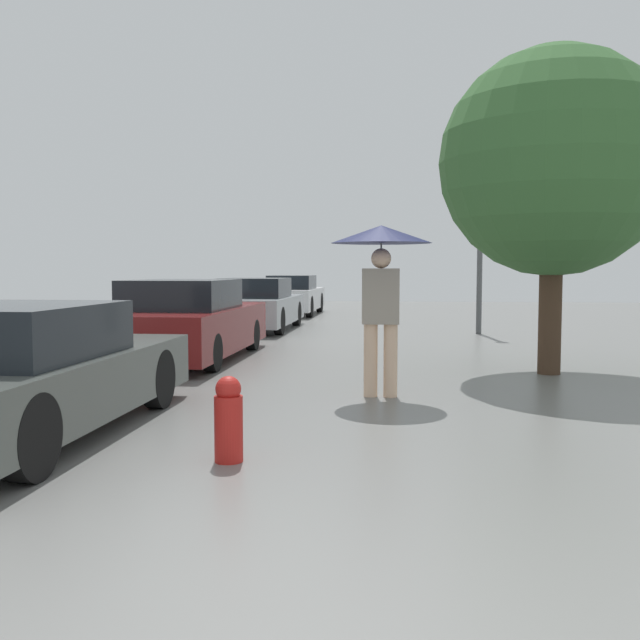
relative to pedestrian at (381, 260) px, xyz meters
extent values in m
plane|color=slate|center=(-0.01, -5.35, -1.61)|extent=(60.00, 60.00, 0.00)
cylinder|color=beige|center=(-0.12, 0.00, -1.18)|extent=(0.16, 0.16, 0.86)
cylinder|color=beige|center=(0.12, 0.00, -1.18)|extent=(0.16, 0.16, 0.86)
cube|color=gray|center=(0.00, 0.00, -0.43)|extent=(0.43, 0.25, 0.65)
sphere|color=beige|center=(0.00, 0.00, 0.01)|extent=(0.23, 0.23, 0.23)
cylinder|color=#515456|center=(0.00, 0.00, -0.15)|extent=(0.02, 0.02, 0.68)
cone|color=#191E4C|center=(0.00, 0.00, 0.29)|extent=(1.18, 1.18, 0.21)
cube|color=#4C514C|center=(-3.14, -2.30, -1.16)|extent=(1.71, 4.33, 0.55)
cube|color=black|center=(-3.14, -2.52, -0.65)|extent=(1.45, 1.95, 0.47)
cylinder|color=black|center=(-3.91, -0.96, -1.30)|extent=(0.18, 0.64, 0.64)
cylinder|color=black|center=(-2.37, -0.96, -1.30)|extent=(0.18, 0.64, 0.64)
cylinder|color=black|center=(-2.37, -3.65, -1.30)|extent=(0.18, 0.64, 0.64)
cube|color=maroon|center=(-3.31, 3.16, -1.11)|extent=(1.80, 4.57, 0.70)
cube|color=black|center=(-3.31, 2.93, -0.52)|extent=(1.53, 2.05, 0.47)
cylinder|color=black|center=(-4.12, 4.58, -1.33)|extent=(0.18, 0.57, 0.57)
cylinder|color=black|center=(-2.50, 4.58, -1.33)|extent=(0.18, 0.57, 0.57)
cylinder|color=black|center=(-4.12, 1.75, -1.33)|extent=(0.18, 0.57, 0.57)
cylinder|color=black|center=(-2.50, 1.75, -1.33)|extent=(0.18, 0.57, 0.57)
cube|color=#9EA3A8|center=(-3.30, 8.96, -1.12)|extent=(1.74, 4.34, 0.64)
cube|color=black|center=(-3.30, 8.74, -0.57)|extent=(1.48, 1.96, 0.47)
cylinder|color=black|center=(-4.08, 10.30, -1.29)|extent=(0.18, 0.64, 0.64)
cylinder|color=black|center=(-2.51, 10.30, -1.29)|extent=(0.18, 0.64, 0.64)
cylinder|color=black|center=(-4.08, 7.61, -1.29)|extent=(0.18, 0.64, 0.64)
cylinder|color=black|center=(-2.51, 7.61, -1.29)|extent=(0.18, 0.64, 0.64)
cube|color=silver|center=(-3.29, 14.86, -1.10)|extent=(1.60, 4.47, 0.67)
cube|color=black|center=(-3.29, 14.64, -0.54)|extent=(1.36, 2.01, 0.44)
cylinder|color=black|center=(-4.01, 16.24, -1.28)|extent=(0.18, 0.67, 0.67)
cylinder|color=black|center=(-2.57, 16.24, -1.28)|extent=(0.18, 0.67, 0.67)
cylinder|color=black|center=(-4.01, 13.48, -1.28)|extent=(0.18, 0.67, 0.67)
cylinder|color=black|center=(-2.57, 13.48, -1.28)|extent=(0.18, 0.67, 0.67)
cylinder|color=#473323|center=(2.35, 2.10, -0.56)|extent=(0.32, 0.32, 2.12)
sphere|color=#386633|center=(2.35, 2.10, 1.38)|extent=(3.20, 3.20, 3.20)
cylinder|color=#515456|center=(2.03, 8.39, 0.19)|extent=(0.13, 0.13, 3.60)
sphere|color=beige|center=(2.03, 8.39, 2.07)|extent=(0.28, 0.28, 0.28)
cylinder|color=#B21E19|center=(-1.10, -2.97, -1.35)|extent=(0.22, 0.22, 0.52)
sphere|color=#B21E19|center=(-1.10, -2.97, -1.04)|extent=(0.20, 0.20, 0.20)
camera|label=1|loc=(0.23, -8.34, -0.11)|focal=40.00mm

